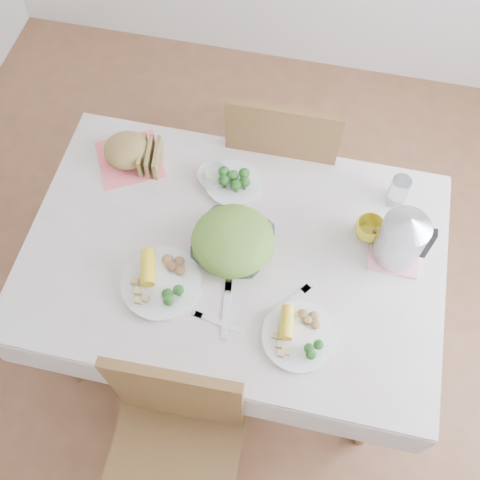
% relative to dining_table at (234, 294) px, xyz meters
% --- Properties ---
extents(floor, '(3.60, 3.60, 0.00)m').
position_rel_dining_table_xyz_m(floor, '(0.00, 0.00, -0.38)').
color(floor, brown).
rests_on(floor, ground).
extents(dining_table, '(1.40, 0.90, 0.75)m').
position_rel_dining_table_xyz_m(dining_table, '(0.00, 0.00, 0.00)').
color(dining_table, brown).
rests_on(dining_table, floor).
extents(tablecloth, '(1.50, 1.00, 0.01)m').
position_rel_dining_table_xyz_m(tablecloth, '(0.00, 0.00, 0.38)').
color(tablecloth, beige).
rests_on(tablecloth, dining_table).
extents(chair_near, '(0.46, 0.46, 0.99)m').
position_rel_dining_table_xyz_m(chair_near, '(-0.06, -0.74, 0.09)').
color(chair_near, brown).
rests_on(chair_near, floor).
extents(chair_far, '(0.46, 0.46, 1.02)m').
position_rel_dining_table_xyz_m(chair_far, '(0.08, 0.68, 0.09)').
color(chair_far, brown).
rests_on(chair_far, floor).
extents(salad_bowl, '(0.31, 0.31, 0.07)m').
position_rel_dining_table_xyz_m(salad_bowl, '(-0.00, 0.01, 0.42)').
color(salad_bowl, white).
rests_on(salad_bowl, tablecloth).
extents(dinner_plate_left, '(0.30, 0.30, 0.02)m').
position_rel_dining_table_xyz_m(dinner_plate_left, '(-0.21, -0.18, 0.40)').
color(dinner_plate_left, white).
rests_on(dinner_plate_left, tablecloth).
extents(dinner_plate_right, '(0.30, 0.30, 0.02)m').
position_rel_dining_table_xyz_m(dinner_plate_right, '(0.28, -0.27, 0.40)').
color(dinner_plate_right, white).
rests_on(dinner_plate_right, tablecloth).
extents(broccoli_plate, '(0.23, 0.23, 0.02)m').
position_rel_dining_table_xyz_m(broccoli_plate, '(-0.06, 0.28, 0.40)').
color(broccoli_plate, beige).
rests_on(broccoli_plate, tablecloth).
extents(napkin, '(0.33, 0.33, 0.00)m').
position_rel_dining_table_xyz_m(napkin, '(-0.49, 0.31, 0.39)').
color(napkin, '#FF676E').
rests_on(napkin, tablecloth).
extents(bread_loaf, '(0.22, 0.21, 0.11)m').
position_rel_dining_table_xyz_m(bread_loaf, '(-0.49, 0.31, 0.45)').
color(bread_loaf, olive).
rests_on(bread_loaf, napkin).
extents(fruit_bowl, '(0.15, 0.15, 0.04)m').
position_rel_dining_table_xyz_m(fruit_bowl, '(-0.15, 0.29, 0.41)').
color(fruit_bowl, white).
rests_on(fruit_bowl, tablecloth).
extents(yellow_mug, '(0.12, 0.12, 0.08)m').
position_rel_dining_table_xyz_m(yellow_mug, '(0.46, 0.17, 0.43)').
color(yellow_mug, yellow).
rests_on(yellow_mug, tablecloth).
extents(glass_tumbler, '(0.08, 0.08, 0.13)m').
position_rel_dining_table_xyz_m(glass_tumbler, '(0.54, 0.34, 0.45)').
color(glass_tumbler, white).
rests_on(glass_tumbler, tablecloth).
extents(pink_tray, '(0.17, 0.17, 0.01)m').
position_rel_dining_table_xyz_m(pink_tray, '(0.56, 0.11, 0.40)').
color(pink_tray, pink).
rests_on(pink_tray, tablecloth).
extents(electric_kettle, '(0.21, 0.21, 0.23)m').
position_rel_dining_table_xyz_m(electric_kettle, '(0.56, 0.11, 0.51)').
color(electric_kettle, '#B2B5BA').
rests_on(electric_kettle, pink_tray).
extents(fork_left, '(0.05, 0.21, 0.00)m').
position_rel_dining_table_xyz_m(fork_left, '(0.03, -0.23, 0.39)').
color(fork_left, silver).
rests_on(fork_left, tablecloth).
extents(fork_right, '(0.14, 0.18, 0.00)m').
position_rel_dining_table_xyz_m(fork_right, '(0.23, -0.16, 0.39)').
color(fork_right, silver).
rests_on(fork_right, tablecloth).
extents(knife, '(0.17, 0.05, 0.00)m').
position_rel_dining_table_xyz_m(knife, '(0.01, -0.27, 0.39)').
color(knife, silver).
rests_on(knife, tablecloth).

